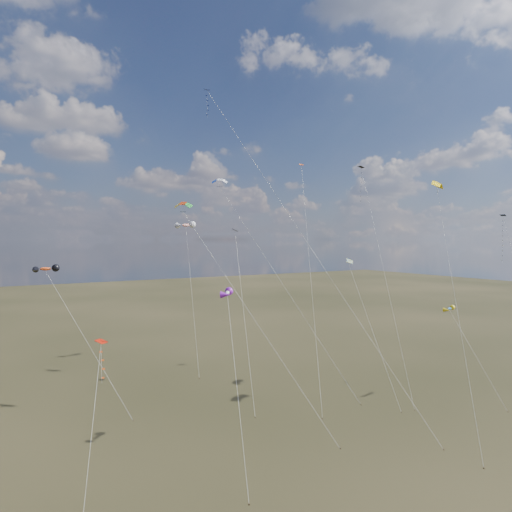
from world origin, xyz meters
TOP-DOWN VIEW (x-y plane):
  - ground at (0.00, 0.00)m, footprint 400.00×400.00m
  - diamond_black_high at (22.02, 20.88)m, footprint 8.45×18.28m
  - diamond_navy_tall at (-0.80, 24.81)m, footprint 11.10×33.43m
  - diamond_black_mid at (-0.11, 22.21)m, footprint 5.09×13.83m
  - diamond_red_low at (-22.02, 8.24)m, footprint 3.51×6.75m
  - diamond_navy_right at (33.18, 4.16)m, footprint 8.61×12.04m
  - diamond_orange_center at (9.47, 19.26)m, footprint 10.23×17.76m
  - parafoil_yellow at (19.37, 5.01)m, footprint 12.65×15.08m
  - parafoil_blue_white at (1.26, 30.81)m, footprint 10.56×23.04m
  - parafoil_striped at (14.91, 16.31)m, footprint 3.49×13.04m
  - parafoil_tricolor at (-9.45, 19.50)m, footprint 10.55×19.63m
  - novelty_orange_black at (-23.74, 31.39)m, footprint 9.24×13.15m
  - novelty_white_purple at (-9.07, 8.78)m, footprint 5.04×12.38m
  - novelty_redwhite_stripe at (0.51, 42.87)m, footprint 5.03×13.92m
  - novelty_blue_yellow at (22.78, 5.39)m, footprint 2.40×8.08m

SIDE VIEW (x-z plane):
  - ground at x=0.00m, z-range 0.00..0.00m
  - diamond_red_low at x=-22.02m, z-range 3.76..16.01m
  - novelty_blue_yellow at x=22.78m, z-range 5.68..17.96m
  - novelty_white_purple at x=-9.07m, z-range 7.50..23.61m
  - diamond_black_mid at x=-0.11m, z-range 5.02..27.78m
  - novelty_orange_black at x=-23.74m, z-range 8.34..26.27m
  - parafoil_striped at x=14.91m, z-range 8.78..27.66m
  - diamond_navy_right at x=33.18m, z-range 8.03..32.80m
  - diamond_orange_center at x=9.47m, z-range 4.58..37.80m
  - novelty_redwhite_stripe at x=0.51m, z-range 11.44..35.88m
  - parafoil_tricolor at x=-9.45m, z-range 12.34..38.50m
  - diamond_black_high at x=22.02m, z-range 11.81..44.95m
  - parafoil_yellow at x=19.37m, z-range 13.79..43.02m
  - parafoil_blue_white at x=1.26m, z-range 14.77..45.88m
  - diamond_navy_tall at x=-0.80m, z-range 15.01..58.29m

